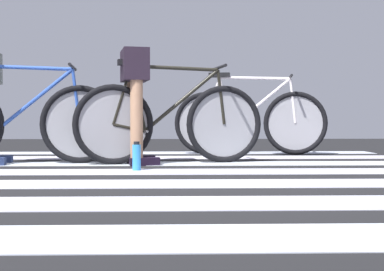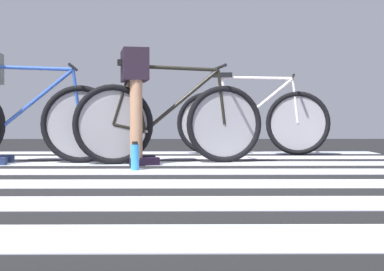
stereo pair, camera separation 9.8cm
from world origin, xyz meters
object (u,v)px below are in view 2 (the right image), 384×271
object	(u,v)px
water_bottle	(135,157)
bicycle_3_of_3	(252,121)
cyclist_1_of_3	(135,90)
bicycle_2_of_3	(23,121)
bicycle_1_of_3	(169,121)

from	to	relation	value
water_bottle	bicycle_3_of_3	bearing A→B (deg)	58.42
cyclist_1_of_3	bicycle_3_of_3	size ratio (longest dim) A/B	0.59
bicycle_2_of_3	water_bottle	world-z (taller)	bicycle_2_of_3
cyclist_1_of_3	bicycle_2_of_3	xyz separation A→B (m)	(-1.03, 0.07, -0.28)
bicycle_3_of_3	water_bottle	distance (m)	2.21
bicycle_3_of_3	water_bottle	bearing A→B (deg)	-112.91
cyclist_1_of_3	bicycle_2_of_3	world-z (taller)	cyclist_1_of_3
bicycle_3_of_3	water_bottle	xyz separation A→B (m)	(-1.15, -1.86, -0.28)
bicycle_1_of_3	bicycle_3_of_3	world-z (taller)	same
bicycle_3_of_3	bicycle_1_of_3	bearing A→B (deg)	-117.66
bicycle_2_of_3	bicycle_3_of_3	xyz separation A→B (m)	(2.23, 1.21, 0.00)
bicycle_1_of_3	water_bottle	world-z (taller)	bicycle_1_of_3
water_bottle	bicycle_2_of_3	bearing A→B (deg)	148.81
bicycle_1_of_3	bicycle_3_of_3	xyz separation A→B (m)	(0.90, 1.22, 0.00)
cyclist_1_of_3	water_bottle	xyz separation A→B (m)	(0.05, -0.59, -0.55)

